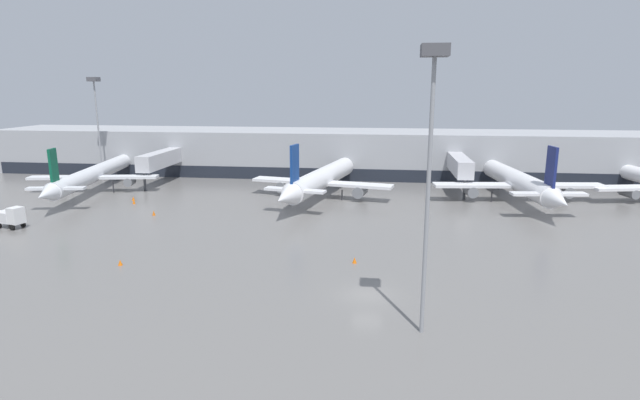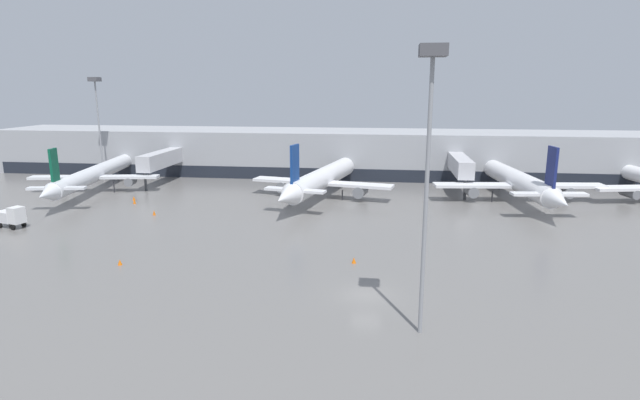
# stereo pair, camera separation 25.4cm
# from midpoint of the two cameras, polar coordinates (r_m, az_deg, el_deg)

# --- Properties ---
(ground_plane) EXTENTS (320.00, 320.00, 0.00)m
(ground_plane) POSITION_cam_midpoint_polar(r_m,az_deg,el_deg) (44.22, 5.45, -10.80)
(ground_plane) COLOR slate
(terminal_building) EXTENTS (160.00, 30.19, 9.00)m
(terminal_building) POSITION_cam_midpoint_polar(r_m,az_deg,el_deg) (103.25, 6.69, 5.33)
(terminal_building) COLOR #9EA0A5
(terminal_building) RESTS_ON ground_plane
(parked_jet_1) EXTENTS (23.56, 34.89, 9.91)m
(parked_jet_1) POSITION_cam_midpoint_polar(r_m,az_deg,el_deg) (81.06, 0.25, 2.39)
(parked_jet_1) COLOR white
(parked_jet_1) RESTS_ON ground_plane
(parked_jet_2) EXTENTS (21.70, 38.17, 9.15)m
(parked_jet_2) POSITION_cam_midpoint_polar(r_m,az_deg,el_deg) (94.19, -24.32, 2.70)
(parked_jet_2) COLOR silver
(parked_jet_2) RESTS_ON ground_plane
(parked_jet_3) EXTENTS (26.77, 33.36, 9.94)m
(parked_jet_3) POSITION_cam_midpoint_polar(r_m,az_deg,el_deg) (84.54, 21.91, 1.91)
(parked_jet_3) COLOR white
(parked_jet_3) RESTS_ON ground_plane
(service_truck_1) EXTENTS (4.16, 2.57, 2.80)m
(service_truck_1) POSITION_cam_midpoint_polar(r_m,az_deg,el_deg) (75.15, -31.73, -1.59)
(service_truck_1) COLOR silver
(service_truck_1) RESTS_ON ground_plane
(traffic_cone_0) EXTENTS (0.43, 0.43, 0.69)m
(traffic_cone_0) POSITION_cam_midpoint_polar(r_m,az_deg,el_deg) (74.20, -18.34, -1.39)
(traffic_cone_0) COLOR orange
(traffic_cone_0) RESTS_ON ground_plane
(traffic_cone_1) EXTENTS (0.47, 0.47, 0.63)m
(traffic_cone_1) POSITION_cam_midpoint_polar(r_m,az_deg,el_deg) (85.05, -20.42, 0.18)
(traffic_cone_1) COLOR orange
(traffic_cone_1) RESTS_ON ground_plane
(traffic_cone_2) EXTENTS (0.46, 0.46, 0.57)m
(traffic_cone_2) POSITION_cam_midpoint_polar(r_m,az_deg,el_deg) (54.86, -21.78, -6.63)
(traffic_cone_2) COLOR orange
(traffic_cone_2) RESTS_ON ground_plane
(traffic_cone_3) EXTENTS (0.46, 0.46, 0.62)m
(traffic_cone_3) POSITION_cam_midpoint_polar(r_m,az_deg,el_deg) (51.64, 4.04, -6.88)
(traffic_cone_3) COLOR orange
(traffic_cone_3) RESTS_ON ground_plane
(traffic_cone_4) EXTENTS (0.42, 0.42, 0.76)m
(traffic_cone_4) POSITION_cam_midpoint_polar(r_m,az_deg,el_deg) (82.57, -20.36, -0.13)
(traffic_cone_4) COLOR orange
(traffic_cone_4) RESTS_ON ground_plane
(apron_light_mast_0) EXTENTS (1.80, 1.80, 20.37)m
(apron_light_mast_0) POSITION_cam_midpoint_polar(r_m,az_deg,el_deg) (34.55, 12.68, 9.51)
(apron_light_mast_0) COLOR gray
(apron_light_mast_0) RESTS_ON ground_plane
(apron_light_mast_2) EXTENTS (1.80, 1.80, 19.54)m
(apron_light_mast_2) POSITION_cam_midpoint_polar(r_m,az_deg,el_deg) (104.70, -24.11, 10.36)
(apron_light_mast_2) COLOR gray
(apron_light_mast_2) RESTS_ON ground_plane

